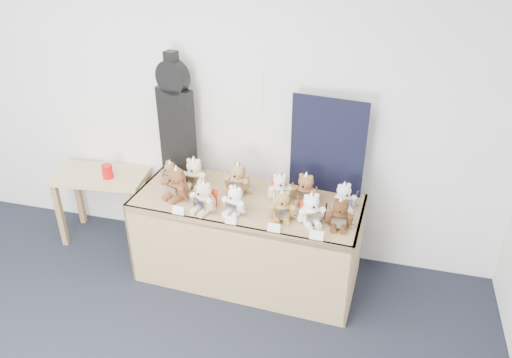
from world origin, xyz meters
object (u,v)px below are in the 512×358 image
(teddy_front_end, at_px, (340,214))
(red_cup, at_px, (107,172))
(teddy_front_left, at_px, (204,197))
(teddy_back_left, at_px, (194,174))
(teddy_front_far_right, at_px, (311,210))
(teddy_front_right, at_px, (282,206))
(guitar_case, at_px, (176,116))
(teddy_back_centre_left, at_px, (238,179))
(display_table, at_px, (245,222))
(side_table, at_px, (103,186))
(teddy_front_centre, at_px, (235,201))
(teddy_back_end, at_px, (344,198))
(teddy_back_right, at_px, (305,189))
(teddy_front_far_left, at_px, (177,184))
(teddy_back_far_left, at_px, (170,173))
(teddy_back_centre_right, at_px, (280,188))

(teddy_front_end, bearing_deg, red_cup, 166.85)
(teddy_front_left, xyz_separation_m, teddy_back_left, (-0.21, 0.33, 0.00))
(teddy_front_far_right, relative_size, teddy_back_left, 0.96)
(teddy_front_right, height_order, teddy_front_far_right, teddy_front_far_right)
(guitar_case, xyz_separation_m, red_cup, (-0.63, -0.15, -0.53))
(teddy_back_centre_left, bearing_deg, display_table, -54.08)
(teddy_front_end, distance_m, teddy_back_centre_left, 0.89)
(side_table, xyz_separation_m, teddy_front_centre, (1.38, -0.41, 0.30))
(red_cup, xyz_separation_m, teddy_front_far_right, (1.85, -0.34, 0.12))
(teddy_back_left, bearing_deg, teddy_front_right, -25.73)
(red_cup, relative_size, teddy_back_end, 0.49)
(teddy_front_far_right, xyz_separation_m, teddy_back_right, (-0.09, 0.27, 0.00))
(teddy_front_left, height_order, teddy_back_centre_left, teddy_back_centre_left)
(guitar_case, height_order, teddy_front_right, guitar_case)
(teddy_front_far_left, relative_size, teddy_front_left, 1.06)
(teddy_front_end, xyz_separation_m, teddy_back_centre_left, (-0.85, 0.28, 0.01))
(teddy_front_centre, relative_size, teddy_front_right, 0.97)
(teddy_front_end, distance_m, teddy_back_far_left, 1.46)
(teddy_back_centre_right, height_order, teddy_back_end, teddy_back_centre_right)
(teddy_front_end, height_order, teddy_back_left, teddy_back_left)
(red_cup, bearing_deg, teddy_back_centre_right, -2.92)
(teddy_front_right, bearing_deg, teddy_front_left, 172.32)
(teddy_back_right, bearing_deg, guitar_case, 177.40)
(teddy_back_centre_left, bearing_deg, teddy_front_right, -29.30)
(guitar_case, height_order, teddy_front_far_right, guitar_case)
(guitar_case, xyz_separation_m, teddy_front_far_left, (0.15, -0.42, -0.39))
(guitar_case, xyz_separation_m, teddy_front_right, (1.01, -0.50, -0.41))
(teddy_back_right, bearing_deg, display_table, -151.49)
(guitar_case, distance_m, teddy_front_far_left, 0.59)
(side_table, height_order, teddy_back_right, teddy_back_right)
(teddy_back_end, bearing_deg, side_table, 147.06)
(teddy_back_far_left, bearing_deg, teddy_front_left, -11.99)
(side_table, bearing_deg, teddy_front_left, -26.98)
(teddy_front_far_left, height_order, teddy_back_left, teddy_front_far_left)
(teddy_front_left, bearing_deg, red_cup, 178.77)
(red_cup, height_order, teddy_back_centre_right, teddy_back_centre_right)
(guitar_case, height_order, red_cup, guitar_case)
(side_table, distance_m, teddy_front_end, 2.22)
(red_cup, xyz_separation_m, teddy_front_right, (1.64, -0.35, 0.12))
(side_table, relative_size, teddy_front_far_right, 3.11)
(red_cup, bearing_deg, teddy_front_far_left, -19.05)
(display_table, relative_size, teddy_front_right, 6.72)
(teddy_front_right, bearing_deg, teddy_front_far_left, 163.30)
(teddy_back_centre_left, bearing_deg, teddy_front_centre, -72.34)
(teddy_front_far_left, bearing_deg, teddy_back_far_left, 150.23)
(teddy_back_centre_right, bearing_deg, display_table, -166.28)
(teddy_front_far_left, distance_m, teddy_front_centre, 0.51)
(teddy_front_right, xyz_separation_m, teddy_front_far_right, (0.21, 0.01, 0.00))
(side_table, distance_m, teddy_back_left, 1.00)
(teddy_front_far_right, height_order, teddy_back_centre_right, teddy_front_far_right)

